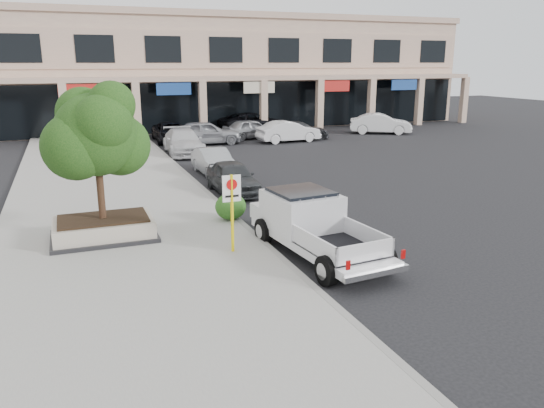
{
  "coord_description": "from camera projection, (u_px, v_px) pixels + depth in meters",
  "views": [
    {
      "loc": [
        -6.92,
        -13.5,
        5.55
      ],
      "look_at": [
        -1.13,
        1.5,
        1.23
      ],
      "focal_mm": 35.0,
      "sensor_mm": 36.0,
      "label": 1
    }
  ],
  "objects": [
    {
      "name": "planter_tree",
      "position": [
        100.0,
        134.0,
        16.12
      ],
      "size": [
        2.9,
        2.55,
        4.0
      ],
      "color": "black",
      "rests_on": "planter"
    },
    {
      "name": "curb",
      "position": [
        221.0,
        206.0,
        20.86
      ],
      "size": [
        0.2,
        52.0,
        0.15
      ],
      "primitive_type": "cube",
      "color": "gray",
      "rests_on": "ground"
    },
    {
      "name": "pickup_truck",
      "position": [
        319.0,
        227.0,
        15.42
      ],
      "size": [
        2.67,
        5.89,
        1.8
      ],
      "primitive_type": null,
      "rotation": [
        0.0,
        0.0,
        0.1
      ],
      "color": "silver",
      "rests_on": "ground"
    },
    {
      "name": "planter",
      "position": [
        104.0,
        228.0,
        16.7
      ],
      "size": [
        3.2,
        2.2,
        0.68
      ],
      "color": "black",
      "rests_on": "sidewalk"
    },
    {
      "name": "ground",
      "position": [
        325.0,
        252.0,
        16.01
      ],
      "size": [
        120.0,
        120.0,
        0.0
      ],
      "primitive_type": "plane",
      "color": "black",
      "rests_on": "ground"
    },
    {
      "name": "curb_car_b",
      "position": [
        214.0,
        162.0,
        26.81
      ],
      "size": [
        1.5,
        4.07,
        1.33
      ],
      "primitive_type": "imported",
      "rotation": [
        0.0,
        0.0,
        0.02
      ],
      "color": "#919598",
      "rests_on": "ground"
    },
    {
      "name": "lot_car_c",
      "position": [
        299.0,
        130.0,
        38.94
      ],
      "size": [
        4.66,
        1.92,
        1.35
      ],
      "primitive_type": "imported",
      "rotation": [
        0.0,
        0.0,
        1.57
      ],
      "color": "#323337",
      "rests_on": "ground"
    },
    {
      "name": "sidewalk",
      "position": [
        117.0,
        216.0,
        19.49
      ],
      "size": [
        8.0,
        52.0,
        0.15
      ],
      "primitive_type": "cube",
      "color": "gray",
      "rests_on": "ground"
    },
    {
      "name": "lot_car_e",
      "position": [
        251.0,
        129.0,
        39.38
      ],
      "size": [
        4.54,
        2.41,
        1.47
      ],
      "primitive_type": "imported",
      "rotation": [
        0.0,
        0.0,
        1.73
      ],
      "color": "#93959A",
      "rests_on": "ground"
    },
    {
      "name": "strip_mall",
      "position": [
        237.0,
        71.0,
        48.13
      ],
      "size": [
        40.55,
        12.43,
        9.5
      ],
      "color": "tan",
      "rests_on": "ground"
    },
    {
      "name": "lot_car_a",
      "position": [
        206.0,
        133.0,
        36.61
      ],
      "size": [
        4.96,
        2.26,
        1.65
      ],
      "primitive_type": "imported",
      "rotation": [
        0.0,
        0.0,
        1.51
      ],
      "color": "#9C9DA3",
      "rests_on": "ground"
    },
    {
      "name": "lot_car_b",
      "position": [
        288.0,
        131.0,
        37.8
      ],
      "size": [
        4.64,
        1.87,
        1.5
      ],
      "primitive_type": "imported",
      "rotation": [
        0.0,
        0.0,
        1.63
      ],
      "color": "silver",
      "rests_on": "ground"
    },
    {
      "name": "curb_car_c",
      "position": [
        183.0,
        142.0,
        32.85
      ],
      "size": [
        2.39,
        5.31,
        1.51
      ],
      "primitive_type": "imported",
      "rotation": [
        0.0,
        0.0,
        -0.05
      ],
      "color": "silver",
      "rests_on": "ground"
    },
    {
      "name": "hedge",
      "position": [
        231.0,
        207.0,
        18.67
      ],
      "size": [
        1.1,
        0.99,
        0.93
      ],
      "primitive_type": "ellipsoid",
      "color": "#194614",
      "rests_on": "sidewalk"
    },
    {
      "name": "lot_car_f",
      "position": [
        381.0,
        124.0,
        42.21
      ],
      "size": [
        5.01,
        3.76,
        1.58
      ],
      "primitive_type": "imported",
      "rotation": [
        0.0,
        0.0,
        1.07
      ],
      "color": "white",
      "rests_on": "ground"
    },
    {
      "name": "lot_car_d",
      "position": [
        253.0,
        122.0,
        43.47
      ],
      "size": [
        5.84,
        3.17,
        1.56
      ],
      "primitive_type": "imported",
      "rotation": [
        0.0,
        0.0,
        1.68
      ],
      "color": "black",
      "rests_on": "ground"
    },
    {
      "name": "curb_car_d",
      "position": [
        171.0,
        132.0,
        37.76
      ],
      "size": [
        2.49,
        5.11,
        1.4
      ],
      "primitive_type": "imported",
      "rotation": [
        0.0,
        0.0,
        -0.03
      ],
      "color": "black",
      "rests_on": "ground"
    },
    {
      "name": "no_parking_sign",
      "position": [
        232.0,
        203.0,
        15.25
      ],
      "size": [
        0.55,
        0.09,
        2.3
      ],
      "color": "yellow",
      "rests_on": "sidewalk"
    },
    {
      "name": "curb_car_a",
      "position": [
        233.0,
        177.0,
        23.05
      ],
      "size": [
        1.66,
        4.07,
        1.38
      ],
      "primitive_type": "imported",
      "rotation": [
        0.0,
        0.0,
        -0.01
      ],
      "color": "#2E3133",
      "rests_on": "ground"
    }
  ]
}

